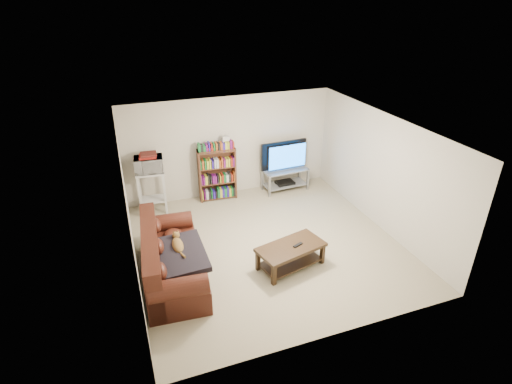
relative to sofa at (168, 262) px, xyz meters
name	(u,v)px	position (x,y,z in m)	size (l,w,h in m)	color
floor	(268,244)	(1.98, 0.37, -0.33)	(5.00, 5.00, 0.00)	#BCAF8C
ceiling	(269,128)	(1.98, 0.37, 2.07)	(5.00, 5.00, 0.00)	white
wall_back	(230,146)	(1.98, 2.87, 0.87)	(5.00, 5.00, 0.00)	beige
wall_front	(337,270)	(1.98, -2.13, 0.87)	(5.00, 5.00, 0.00)	beige
wall_left	(129,214)	(-0.52, 0.37, 0.87)	(5.00, 5.00, 0.00)	beige
wall_right	(382,172)	(4.48, 0.37, 0.87)	(5.00, 5.00, 0.00)	beige
sofa	(168,262)	(0.00, 0.00, 0.00)	(1.12, 2.29, 0.95)	#441B11
blanket	(179,255)	(0.18, -0.17, 0.22)	(0.86, 1.11, 0.10)	black
cat	(178,245)	(0.19, 0.04, 0.28)	(0.24, 0.61, 0.18)	olive
coffee_table	(291,252)	(2.12, -0.42, -0.02)	(1.33, 0.88, 0.44)	black
remote	(298,245)	(2.24, -0.45, 0.12)	(0.20, 0.06, 0.02)	black
tv_stand	(285,176)	(3.29, 2.51, 0.04)	(1.14, 0.56, 0.56)	#999EA3
television	(286,156)	(3.29, 2.51, 0.57)	(1.20, 0.16, 0.69)	black
dvd_player	(285,183)	(3.29, 2.51, -0.14)	(0.45, 0.31, 0.06)	black
bookshelf	(217,173)	(1.58, 2.63, 0.33)	(0.90, 0.33, 1.27)	#502D1C
shelf_clutter	(220,144)	(1.68, 2.63, 1.05)	(0.65, 0.21, 0.28)	silver
microwave_stand	(152,186)	(0.04, 2.52, 0.30)	(0.66, 0.50, 0.98)	silver
microwave	(149,164)	(0.04, 2.52, 0.82)	(0.61, 0.41, 0.34)	silver
game_boxes	(148,156)	(0.04, 2.52, 1.01)	(0.36, 0.31, 0.05)	maroon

